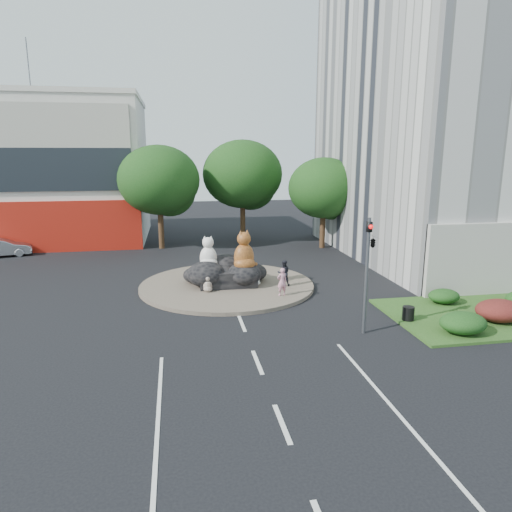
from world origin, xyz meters
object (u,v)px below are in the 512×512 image
(pedestrian_dark, at_px, (284,273))
(parked_car, at_px, (2,248))
(cat_white, at_px, (208,252))
(kitten_white, at_px, (256,278))
(cat_tabby, at_px, (244,250))
(litter_bin, at_px, (408,313))
(pedestrian_pink, at_px, (282,282))
(kitten_calico, at_px, (208,283))

(pedestrian_dark, height_order, parked_car, pedestrian_dark)
(cat_white, xyz_separation_m, kitten_white, (2.66, -0.86, -1.47))
(parked_car, bearing_deg, cat_tabby, -137.94)
(cat_tabby, bearing_deg, pedestrian_dark, -41.62)
(pedestrian_dark, bearing_deg, cat_white, -12.78)
(cat_tabby, distance_m, parked_car, 20.26)
(parked_car, height_order, litter_bin, parked_car)
(kitten_white, xyz_separation_m, pedestrian_pink, (0.98, -2.20, 0.37))
(cat_tabby, height_order, litter_bin, cat_tabby)
(pedestrian_pink, bearing_deg, kitten_calico, -33.40)
(kitten_white, xyz_separation_m, litter_bin, (5.87, -6.59, -0.14))
(pedestrian_dark, relative_size, parked_car, 0.36)
(kitten_calico, xyz_separation_m, kitten_white, (2.84, 0.80, -0.09))
(litter_bin, bearing_deg, parked_car, 142.09)
(cat_tabby, xyz_separation_m, kitten_calico, (-2.14, -0.89, -1.58))
(pedestrian_dark, height_order, litter_bin, pedestrian_dark)
(kitten_white, xyz_separation_m, parked_car, (-17.36, 11.51, 0.10))
(cat_white, bearing_deg, litter_bin, -25.07)
(cat_white, bearing_deg, pedestrian_dark, -1.28)
(pedestrian_pink, height_order, pedestrian_dark, pedestrian_pink)
(kitten_calico, relative_size, parked_car, 0.23)
(cat_white, height_order, litter_bin, cat_white)
(cat_tabby, xyz_separation_m, kitten_white, (0.70, -0.09, -1.67))
(kitten_white, bearing_deg, parked_car, 127.47)
(pedestrian_dark, bearing_deg, parked_car, -27.76)
(cat_white, xyz_separation_m, litter_bin, (8.52, -7.45, -1.61))
(cat_tabby, bearing_deg, litter_bin, -73.55)
(pedestrian_pink, relative_size, litter_bin, 2.37)
(pedestrian_pink, xyz_separation_m, litter_bin, (4.89, -4.39, -0.51))
(parked_car, xyz_separation_m, litter_bin, (23.23, -18.09, -0.24))
(pedestrian_dark, distance_m, parked_car, 22.32)
(pedestrian_pink, height_order, parked_car, pedestrian_pink)
(kitten_calico, xyz_separation_m, litter_bin, (8.70, -5.79, -0.23))
(kitten_calico, relative_size, litter_bin, 1.48)
(kitten_calico, bearing_deg, cat_white, 98.35)
(cat_tabby, height_order, parked_car, cat_tabby)
(parked_car, bearing_deg, kitten_calico, -143.80)
(cat_tabby, distance_m, kitten_white, 1.81)
(cat_white, distance_m, kitten_calico, 2.17)
(cat_tabby, relative_size, kitten_calico, 2.46)
(kitten_calico, xyz_separation_m, pedestrian_pink, (3.82, -1.40, 0.28))
(cat_white, distance_m, parked_car, 18.20)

